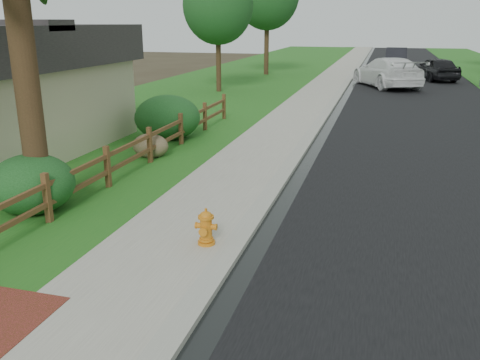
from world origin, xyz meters
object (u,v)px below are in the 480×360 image
(dark_car_mid, at_px, (436,69))
(ranch_fence, at_px, (130,153))
(white_suv, at_px, (387,72))
(fire_hydrant, at_px, (206,228))

(dark_car_mid, bearing_deg, ranch_fence, 51.23)
(white_suv, xyz_separation_m, dark_car_mid, (3.27, 4.86, -0.11))
(white_suv, bearing_deg, ranch_fence, 49.24)
(ranch_fence, bearing_deg, dark_car_mid, 69.86)
(ranch_fence, relative_size, fire_hydrant, 24.46)
(ranch_fence, distance_m, fire_hydrant, 5.21)
(fire_hydrant, relative_size, dark_car_mid, 0.15)
(dark_car_mid, bearing_deg, white_suv, 37.41)
(ranch_fence, distance_m, white_suv, 22.87)
(ranch_fence, relative_size, dark_car_mid, 3.57)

